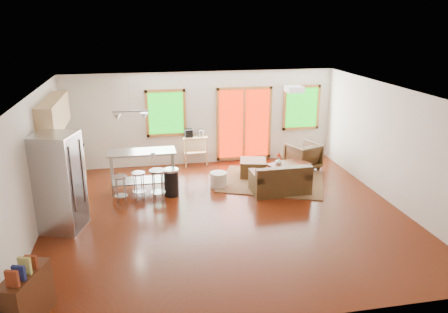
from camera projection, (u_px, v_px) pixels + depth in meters
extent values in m
cube|color=#381005|center=(227.00, 215.00, 9.31)|extent=(7.50, 7.00, 0.02)
cube|color=silver|center=(227.00, 92.00, 8.50)|extent=(7.50, 7.00, 0.02)
cube|color=beige|center=(202.00, 118.00, 12.18)|extent=(7.50, 0.02, 2.60)
cube|color=beige|center=(32.00, 168.00, 8.22)|extent=(0.02, 7.00, 2.60)
cube|color=beige|center=(394.00, 146.00, 9.59)|extent=(0.02, 7.00, 2.60)
cube|color=beige|center=(280.00, 239.00, 5.63)|extent=(7.50, 0.02, 2.60)
cube|color=#0B630C|center=(166.00, 113.00, 11.89)|extent=(0.94, 0.02, 1.14)
cube|color=#A05F29|center=(165.00, 91.00, 11.70)|extent=(1.10, 0.05, 0.08)
cube|color=#A05F29|center=(167.00, 135.00, 12.08)|extent=(1.10, 0.05, 0.08)
cube|color=#A05F29|center=(147.00, 114.00, 11.80)|extent=(0.08, 0.05, 1.30)
cube|color=#A05F29|center=(185.00, 112.00, 11.99)|extent=(0.08, 0.05, 1.30)
cube|color=red|center=(244.00, 124.00, 12.42)|extent=(1.44, 0.02, 1.94)
cube|color=#A05F29|center=(245.00, 88.00, 12.11)|extent=(1.60, 0.05, 0.08)
cube|color=#A05F29|center=(244.00, 157.00, 12.73)|extent=(1.60, 0.05, 0.08)
cube|color=#A05F29|center=(218.00, 125.00, 12.28)|extent=(0.08, 0.05, 2.10)
cube|color=#A05F29|center=(270.00, 123.00, 12.56)|extent=(0.08, 0.05, 2.10)
cube|color=#A05F29|center=(244.00, 124.00, 12.42)|extent=(0.08, 0.05, 1.94)
cube|color=#0B630C|center=(301.00, 108.00, 12.60)|extent=(0.94, 0.02, 1.14)
cube|color=#A05F29|center=(303.00, 87.00, 12.42)|extent=(1.10, 0.05, 0.08)
cube|color=#A05F29|center=(300.00, 128.00, 12.79)|extent=(1.10, 0.05, 0.08)
cube|color=#A05F29|center=(285.00, 108.00, 12.51)|extent=(0.08, 0.05, 1.30)
cube|color=#A05F29|center=(318.00, 107.00, 12.70)|extent=(0.08, 0.05, 1.30)
cube|color=#465D34|center=(272.00, 181.00, 11.10)|extent=(3.12, 2.81, 0.03)
cube|color=#312210|center=(280.00, 185.00, 10.42)|extent=(1.36, 0.78, 0.38)
cube|color=#312210|center=(284.00, 175.00, 10.03)|extent=(1.35, 0.20, 0.34)
cube|color=#312210|center=(256.00, 176.00, 10.22)|extent=(0.19, 0.77, 0.14)
cube|color=#312210|center=(303.00, 173.00, 10.45)|extent=(0.19, 0.77, 0.14)
cube|color=#312210|center=(267.00, 175.00, 10.32)|extent=(0.56, 0.50, 0.11)
cube|color=#312210|center=(291.00, 174.00, 10.44)|extent=(0.56, 0.50, 0.11)
cube|color=#381C0D|center=(289.00, 165.00, 11.18)|extent=(1.20, 0.96, 0.04)
cube|color=#381C0D|center=(281.00, 178.00, 10.83)|extent=(0.08, 0.08, 0.38)
cube|color=#381C0D|center=(308.00, 172.00, 11.28)|extent=(0.08, 0.08, 0.38)
cube|color=#381C0D|center=(270.00, 173.00, 11.21)|extent=(0.08, 0.08, 0.38)
cube|color=#381C0D|center=(296.00, 167.00, 11.65)|extent=(0.08, 0.08, 0.38)
imported|color=#312210|center=(303.00, 155.00, 11.96)|extent=(0.99, 0.96, 0.80)
cube|color=#312210|center=(253.00, 168.00, 11.45)|extent=(0.80, 0.80, 0.44)
cylinder|color=beige|center=(219.00, 180.00, 10.75)|extent=(0.42, 0.42, 0.37)
imported|color=silver|center=(279.00, 161.00, 11.15)|extent=(0.22, 0.23, 0.17)
sphere|color=#AB1F09|center=(280.00, 156.00, 11.12)|extent=(0.08, 0.08, 0.07)
sphere|color=#AB1F09|center=(278.00, 156.00, 11.09)|extent=(0.08, 0.08, 0.07)
sphere|color=#AB1F09|center=(279.00, 154.00, 11.13)|extent=(0.08, 0.08, 0.07)
imported|color=maroon|center=(298.00, 161.00, 11.02)|extent=(0.19, 0.03, 0.26)
cube|color=tan|center=(67.00, 178.00, 10.13)|extent=(0.60, 2.20, 0.90)
cube|color=black|center=(65.00, 159.00, 9.98)|extent=(0.64, 2.24, 0.04)
cube|color=tan|center=(54.00, 115.00, 9.64)|extent=(0.36, 2.20, 0.70)
cylinder|color=#B7BABC|center=(61.00, 161.00, 9.48)|extent=(0.12, 0.12, 0.18)
cube|color=black|center=(67.00, 149.00, 10.32)|extent=(0.22, 0.18, 0.20)
cube|color=#B7BABC|center=(59.00, 183.00, 8.41)|extent=(0.96, 0.95, 1.94)
cube|color=gray|center=(78.00, 183.00, 8.38)|extent=(0.23, 0.69, 1.90)
cylinder|color=gray|center=(72.00, 180.00, 8.10)|extent=(0.03, 0.03, 1.29)
cylinder|color=gray|center=(83.00, 171.00, 8.55)|extent=(0.03, 0.03, 1.29)
cube|color=#B7BABC|center=(142.00, 152.00, 10.27)|extent=(1.58, 0.64, 0.04)
cube|color=gray|center=(143.00, 180.00, 10.49)|extent=(1.47, 0.55, 0.03)
cylinder|color=gray|center=(112.00, 177.00, 10.07)|extent=(0.04, 0.04, 0.96)
cylinder|color=gray|center=(174.00, 173.00, 10.32)|extent=(0.04, 0.04, 0.96)
cylinder|color=gray|center=(113.00, 170.00, 10.52)|extent=(0.04, 0.04, 0.96)
cylinder|color=gray|center=(172.00, 167.00, 10.77)|extent=(0.04, 0.04, 0.96)
imported|color=silver|center=(153.00, 155.00, 9.92)|extent=(0.16, 0.14, 0.13)
cylinder|color=#B7BABC|center=(120.00, 177.00, 9.60)|extent=(0.38, 0.38, 0.04)
cylinder|color=gray|center=(124.00, 189.00, 9.81)|extent=(0.03, 0.03, 0.64)
cylinder|color=gray|center=(116.00, 190.00, 9.75)|extent=(0.03, 0.03, 0.64)
cylinder|color=gray|center=(118.00, 193.00, 9.60)|extent=(0.03, 0.03, 0.64)
cylinder|color=gray|center=(126.00, 192.00, 9.66)|extent=(0.03, 0.03, 0.64)
cylinder|color=gray|center=(121.00, 196.00, 9.74)|extent=(0.35, 0.35, 0.01)
cylinder|color=#B7BABC|center=(138.00, 173.00, 9.85)|extent=(0.38, 0.38, 0.04)
cylinder|color=gray|center=(142.00, 185.00, 10.06)|extent=(0.03, 0.03, 0.62)
cylinder|color=gray|center=(134.00, 186.00, 9.99)|extent=(0.03, 0.03, 0.62)
cylinder|color=gray|center=(136.00, 189.00, 9.85)|extent=(0.03, 0.03, 0.62)
cylinder|color=gray|center=(144.00, 188.00, 9.92)|extent=(0.03, 0.03, 0.62)
cylinder|color=gray|center=(139.00, 191.00, 9.99)|extent=(0.35, 0.35, 0.01)
cylinder|color=#B7BABC|center=(157.00, 171.00, 9.71)|extent=(0.42, 0.42, 0.04)
cylinder|color=gray|center=(163.00, 185.00, 9.92)|extent=(0.03, 0.03, 0.72)
cylinder|color=gray|center=(154.00, 185.00, 9.92)|extent=(0.03, 0.03, 0.72)
cylinder|color=gray|center=(153.00, 188.00, 9.74)|extent=(0.03, 0.03, 0.72)
cylinder|color=gray|center=(162.00, 188.00, 9.74)|extent=(0.03, 0.03, 0.72)
cylinder|color=gray|center=(158.00, 192.00, 9.87)|extent=(0.39, 0.39, 0.02)
cylinder|color=black|center=(171.00, 183.00, 10.20)|extent=(0.44, 0.44, 0.61)
cylinder|color=#B7BABC|center=(171.00, 170.00, 10.10)|extent=(0.46, 0.46, 0.05)
cube|color=tan|center=(195.00, 137.00, 12.14)|extent=(0.70, 0.46, 0.04)
cube|color=tan|center=(195.00, 152.00, 12.27)|extent=(0.66, 0.43, 0.03)
cube|color=tan|center=(186.00, 153.00, 12.04)|extent=(0.04, 0.04, 0.82)
cube|color=tan|center=(207.00, 152.00, 12.17)|extent=(0.04, 0.04, 0.82)
cube|color=tan|center=(184.00, 150.00, 12.37)|extent=(0.04, 0.04, 0.82)
cube|color=tan|center=(204.00, 148.00, 12.49)|extent=(0.04, 0.04, 0.82)
cube|color=black|center=(189.00, 133.00, 12.07)|extent=(0.22, 0.20, 0.21)
cylinder|color=#B7BABC|center=(201.00, 133.00, 12.15)|extent=(0.16, 0.16, 0.18)
cube|color=#381C0D|center=(27.00, 298.00, 5.93)|extent=(0.59, 0.92, 0.76)
cube|color=maroon|center=(12.00, 279.00, 5.50)|extent=(0.18, 0.10, 0.23)
cube|color=#181D50|center=(19.00, 273.00, 5.64)|extent=(0.18, 0.10, 0.21)
cube|color=#A0964B|center=(25.00, 266.00, 5.77)|extent=(0.18, 0.10, 0.25)
cube|color=maroon|center=(31.00, 262.00, 5.92)|extent=(0.18, 0.10, 0.19)
cube|color=white|center=(294.00, 89.00, 9.38)|extent=(0.35, 0.35, 0.12)
cylinder|color=gray|center=(129.00, 98.00, 9.65)|extent=(0.02, 0.02, 0.60)
cube|color=gray|center=(130.00, 111.00, 9.75)|extent=(0.80, 0.04, 0.03)
cone|color=#B7BABC|center=(117.00, 117.00, 9.73)|extent=(0.18, 0.18, 0.14)
cone|color=#B7BABC|center=(144.00, 116.00, 9.84)|extent=(0.18, 0.18, 0.14)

